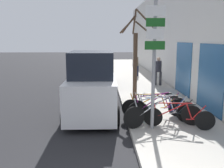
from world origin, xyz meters
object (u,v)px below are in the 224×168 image
Objects in this scene: signpost at (154,59)px; bicycle_4 at (158,107)px; bicycle_0 at (178,117)px; bicycle_2 at (164,111)px; pedestrian_near at (158,69)px; pedestrian_far at (136,64)px; bicycle_3 at (162,110)px; bicycle_1 at (161,113)px; parked_car_1 at (96,71)px; parked_car_0 at (92,87)px; bicycle_5 at (154,106)px; street_tree at (136,56)px.

signpost is 1.70× the size of bicycle_4.
bicycle_2 reaches higher than bicycle_0.
signpost is at bearing -98.29° from pedestrian_near.
bicycle_3 is at bearing -89.67° from pedestrian_far.
bicycle_1 reaches higher than bicycle_3.
parked_car_1 is 2.68× the size of pedestrian_near.
bicycle_3 is (0.00, 0.25, -0.04)m from bicycle_2.
pedestrian_far is (2.89, 9.05, -0.02)m from parked_car_0.
bicycle_1 reaches higher than bicycle_4.
signpost is at bearing 139.02° from bicycle_4.
parked_car_0 is 6.48m from pedestrian_near.
bicycle_2 is (0.16, 0.32, -0.02)m from bicycle_1.
signpost is at bearing 167.77° from bicycle_5.
parked_car_1 reaches higher than bicycle_3.
bicycle_0 is 0.56m from bicycle_1.
pedestrian_far is (0.45, 10.42, 0.54)m from bicycle_2.
parked_car_0 is 2.53× the size of pedestrian_near.
bicycle_0 is 1.02× the size of bicycle_3.
signpost reaches higher than bicycle_0.
bicycle_2 is 1.10× the size of bicycle_3.
pedestrian_near is at bearing -32.70° from bicycle_4.
bicycle_3 is 0.51× the size of street_tree.
parked_car_1 reaches higher than bicycle_5.
signpost reaches higher than bicycle_3.
bicycle_3 is 2.76m from parked_car_0.
pedestrian_far is 7.13m from street_tree.
parked_car_1 is 4.16m from street_tree.
bicycle_3 is 3.61m from street_tree.
parked_car_1 is at bearing 43.35° from bicycle_2.
parked_car_1 is at bearing 25.09° from bicycle_3.
bicycle_1 is 1.48× the size of pedestrian_near.
bicycle_0 is at bearing -154.96° from bicycle_3.
bicycle_0 is at bearing -78.33° from street_tree.
bicycle_1 is at bearing -74.86° from parked_car_1.
bicycle_4 is (0.39, 1.03, -1.79)m from signpost.
bicycle_1 is at bearing 74.13° from bicycle_0.
bicycle_5 is at bearing -13.92° from bicycle_1.
signpost is 1.82m from bicycle_1.
bicycle_3 is (-0.31, 0.86, -0.01)m from bicycle_0.
bicycle_1 is 0.55× the size of parked_car_1.
bicycle_2 is 0.50× the size of parked_car_1.
bicycle_5 is (-0.21, 0.38, 0.02)m from bicycle_3.
pedestrian_far reaches higher than bicycle_4.
street_tree reaches higher than bicycle_5.
bicycle_0 is 8.05m from parked_car_1.
signpost reaches higher than bicycle_2.
street_tree is (-0.36, 3.75, 1.57)m from bicycle_1.
street_tree reaches higher than bicycle_3.
street_tree reaches higher than pedestrian_far.
pedestrian_near is 0.41× the size of street_tree.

